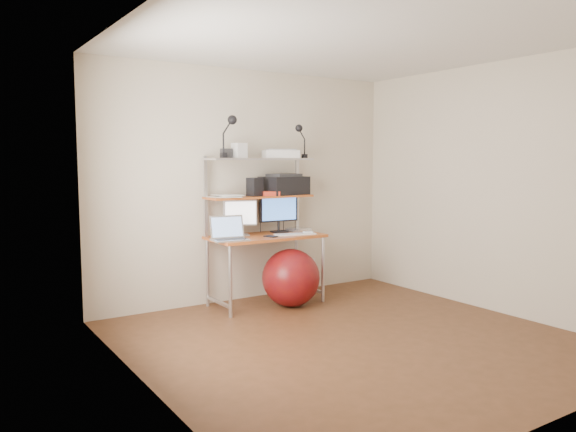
% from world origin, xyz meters
% --- Properties ---
extents(room, '(3.60, 3.60, 3.60)m').
position_xyz_m(room, '(0.00, 0.00, 1.25)').
color(room, brown).
rests_on(room, ground).
extents(computer_desk, '(1.20, 0.60, 1.57)m').
position_xyz_m(computer_desk, '(0.00, 1.50, 0.96)').
color(computer_desk, '#BA5324').
rests_on(computer_desk, ground).
extents(desktop, '(1.20, 0.60, 0.00)m').
position_xyz_m(desktop, '(0.00, 1.44, 0.74)').
color(desktop, '#BA5324').
rests_on(desktop, computer_desk).
extents(mid_shelf, '(1.18, 0.34, 0.00)m').
position_xyz_m(mid_shelf, '(0.00, 1.57, 1.15)').
color(mid_shelf, '#BA5324').
rests_on(mid_shelf, computer_desk).
extents(top_shelf, '(1.18, 0.34, 0.00)m').
position_xyz_m(top_shelf, '(0.00, 1.57, 1.55)').
color(top_shelf, silver).
rests_on(top_shelf, computer_desk).
extents(floor, '(3.60, 3.60, 0.00)m').
position_xyz_m(floor, '(0.00, 0.00, 0.00)').
color(floor, brown).
rests_on(floor, ground).
extents(wall_outlet, '(0.08, 0.01, 0.12)m').
position_xyz_m(wall_outlet, '(0.85, 1.79, 0.30)').
color(wall_outlet, silver).
rests_on(wall_outlet, room).
extents(monitor_silver, '(0.35, 0.17, 0.40)m').
position_xyz_m(monitor_silver, '(-0.24, 1.57, 0.95)').
color(monitor_silver, '#B5B6BA').
rests_on(monitor_silver, desktop).
extents(monitor_black, '(0.46, 0.14, 0.47)m').
position_xyz_m(monitor_black, '(0.25, 1.58, 0.97)').
color(monitor_black, black).
rests_on(monitor_black, desktop).
extents(laptop, '(0.38, 0.32, 0.30)m').
position_xyz_m(laptop, '(-0.49, 1.34, 0.79)').
color(laptop, silver).
rests_on(laptop, desktop).
extents(keyboard, '(0.46, 0.22, 0.01)m').
position_xyz_m(keyboard, '(0.28, 1.30, 0.75)').
color(keyboard, silver).
rests_on(keyboard, desktop).
extents(mouse, '(0.11, 0.08, 0.03)m').
position_xyz_m(mouse, '(0.44, 1.29, 0.75)').
color(mouse, silver).
rests_on(mouse, desktop).
extents(mac_mini, '(0.25, 0.25, 0.04)m').
position_xyz_m(mac_mini, '(0.46, 1.52, 0.76)').
color(mac_mini, silver).
rests_on(mac_mini, desktop).
extents(phone, '(0.11, 0.16, 0.01)m').
position_xyz_m(phone, '(-0.02, 1.30, 0.75)').
color(phone, black).
rests_on(phone, desktop).
extents(printer, '(0.52, 0.39, 0.23)m').
position_xyz_m(printer, '(0.33, 1.59, 1.26)').
color(printer, black).
rests_on(printer, mid_shelf).
extents(nas_cube, '(0.15, 0.15, 0.19)m').
position_xyz_m(nas_cube, '(-0.07, 1.54, 1.25)').
color(nas_cube, black).
rests_on(nas_cube, mid_shelf).
extents(red_box, '(0.20, 0.16, 0.05)m').
position_xyz_m(red_box, '(0.08, 1.48, 1.18)').
color(red_box, red).
rests_on(red_box, mid_shelf).
extents(scanner, '(0.43, 0.34, 0.10)m').
position_xyz_m(scanner, '(0.25, 1.54, 1.60)').
color(scanner, silver).
rests_on(scanner, top_shelf).
extents(box_white, '(0.15, 0.13, 0.15)m').
position_xyz_m(box_white, '(-0.25, 1.56, 1.63)').
color(box_white, silver).
rests_on(box_white, top_shelf).
extents(box_grey, '(0.10, 0.10, 0.10)m').
position_xyz_m(box_grey, '(-0.38, 1.60, 1.60)').
color(box_grey, '#303033').
rests_on(box_grey, top_shelf).
extents(clip_lamp_left, '(0.17, 0.09, 0.43)m').
position_xyz_m(clip_lamp_left, '(-0.39, 1.46, 1.86)').
color(clip_lamp_left, black).
rests_on(clip_lamp_left, top_shelf).
extents(clip_lamp_right, '(0.15, 0.08, 0.36)m').
position_xyz_m(clip_lamp_right, '(0.48, 1.50, 1.82)').
color(clip_lamp_right, black).
rests_on(clip_lamp_right, top_shelf).
extents(exercise_ball, '(0.61, 0.61, 0.61)m').
position_xyz_m(exercise_ball, '(0.17, 1.22, 0.30)').
color(exercise_ball, maroon).
rests_on(exercise_ball, floor).
extents(paper_stack, '(0.35, 0.41, 0.02)m').
position_xyz_m(paper_stack, '(-0.38, 1.57, 1.16)').
color(paper_stack, white).
rests_on(paper_stack, mid_shelf).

